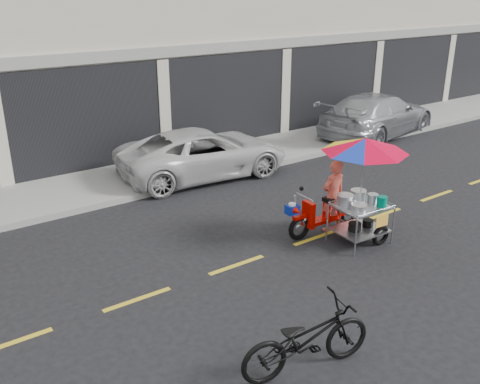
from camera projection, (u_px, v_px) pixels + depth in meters
ground at (316, 237)px, 10.96m from camera, size 90.00×90.00×0.00m
sidewalk at (183, 165)px, 15.11m from camera, size 45.00×3.00×0.15m
shophouse_block at (176, 3)px, 18.98m from camera, size 36.00×8.11×10.40m
centerline at (316, 237)px, 10.95m from camera, size 42.00×0.10×0.01m
white_pickup at (203, 153)px, 14.27m from camera, size 4.79×2.57×1.28m
silver_pickup at (377, 115)px, 18.08m from camera, size 5.32×2.94×1.46m
near_bicycle at (306, 338)px, 7.03m from camera, size 1.99×1.02×1.00m
food_vendor_rig at (352, 174)px, 10.50m from camera, size 2.16×1.81×2.19m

